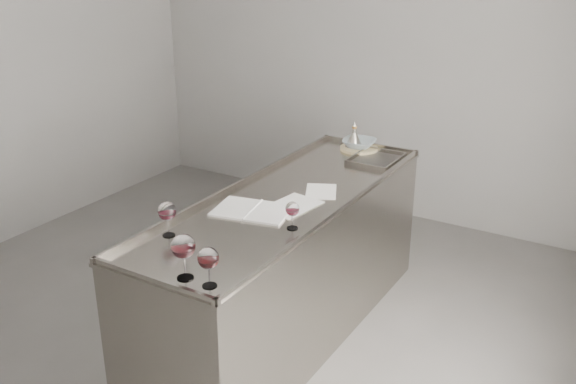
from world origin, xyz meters
The scene contains 12 objects.
room_shell centered at (0.00, 0.00, 1.40)m, with size 4.54×5.04×2.84m.
counter centered at (0.50, 0.30, 0.47)m, with size 0.77×2.42×0.97m.
wine_glass_left centered at (0.24, -0.47, 1.07)m, with size 0.10×0.10×0.19m.
wine_glass_middle centered at (0.61, -0.78, 1.10)m, with size 0.11×0.11×0.22m.
wine_glass_right centered at (0.75, -0.78, 1.08)m, with size 0.10×0.10×0.19m.
wine_glass_small centered at (0.75, -0.06, 1.05)m, with size 0.08×0.08×0.15m.
notebook centered at (0.44, 0.02, 0.95)m, with size 0.48×0.38×0.02m.
loose_paper_top centered at (0.63, 0.49, 0.94)m, with size 0.18×0.26×0.00m, color silver.
loose_paper_under centered at (0.59, 0.20, 0.94)m, with size 0.23×0.34×0.00m, color silver.
trivet centered at (0.47, 1.38, 0.95)m, with size 0.28×0.28×0.02m, color #CAB782.
ceramic_bowl centered at (0.47, 1.38, 0.99)m, with size 0.24×0.24×0.06m, color #8D9DA4.
wine_funnel centered at (0.42, 1.38, 1.01)m, with size 0.15×0.15×0.21m.
Camera 1 is at (2.35, -2.76, 2.40)m, focal length 40.00 mm.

